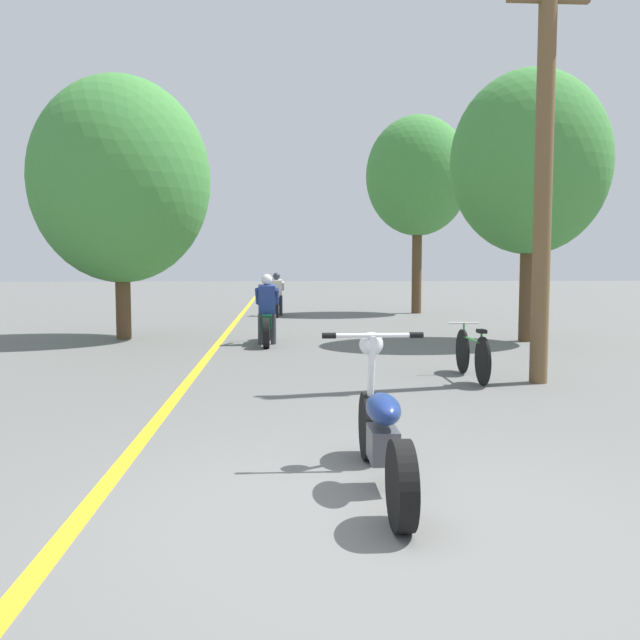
% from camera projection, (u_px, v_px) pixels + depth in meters
% --- Properties ---
extents(ground_plane, '(120.00, 120.00, 0.00)m').
position_uv_depth(ground_plane, '(343.00, 513.00, 4.43)').
color(ground_plane, '#60605E').
extents(lane_stripe_center, '(0.14, 48.00, 0.01)m').
position_uv_depth(lane_stripe_center, '(229.00, 330.00, 16.73)').
color(lane_stripe_center, yellow).
rests_on(lane_stripe_center, ground).
extents(utility_pole, '(1.10, 0.24, 5.71)m').
position_uv_depth(utility_pole, '(544.00, 165.00, 9.05)').
color(utility_pole, brown).
rests_on(utility_pole, ground).
extents(roadside_tree_right_near, '(3.30, 2.97, 5.62)m').
position_uv_depth(roadside_tree_right_near, '(530.00, 163.00, 13.99)').
color(roadside_tree_right_near, '#513A23').
rests_on(roadside_tree_right_near, ground).
extents(roadside_tree_right_far, '(3.39, 3.05, 6.45)m').
position_uv_depth(roadside_tree_right_far, '(418.00, 176.00, 22.06)').
color(roadside_tree_right_far, '#513A23').
rests_on(roadside_tree_right_far, ground).
extents(roadside_tree_left, '(3.82, 3.44, 5.62)m').
position_uv_depth(roadside_tree_left, '(120.00, 180.00, 14.46)').
color(roadside_tree_left, '#513A23').
rests_on(roadside_tree_left, ground).
extents(motorcycle_foreground, '(0.81, 2.09, 1.08)m').
position_uv_depth(motorcycle_foreground, '(382.00, 431.00, 4.92)').
color(motorcycle_foreground, black).
rests_on(motorcycle_foreground, ground).
extents(motorcycle_rider_lead, '(0.50, 1.98, 1.42)m').
position_uv_depth(motorcycle_rider_lead, '(267.00, 318.00, 13.74)').
color(motorcycle_rider_lead, black).
rests_on(motorcycle_rider_lead, ground).
extents(motorcycle_rider_far, '(0.50, 2.04, 1.36)m').
position_uv_depth(motorcycle_rider_far, '(277.00, 299.00, 21.22)').
color(motorcycle_rider_far, black).
rests_on(motorcycle_rider_far, ground).
extents(bicycle_parked, '(0.44, 1.68, 0.77)m').
position_uv_depth(bicycle_parked, '(472.00, 354.00, 9.56)').
color(bicycle_parked, black).
rests_on(bicycle_parked, ground).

